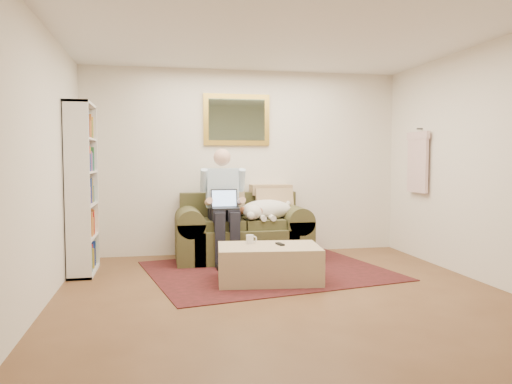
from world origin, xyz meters
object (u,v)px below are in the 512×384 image
object	(u,v)px
laptop	(225,204)
bookshelf	(82,189)
sofa	(242,237)
coffee_mug	(250,239)
seated_man	(224,206)
ottoman	(269,264)
sleeping_dog	(267,210)

from	to	relation	value
laptop	bookshelf	size ratio (longest dim) A/B	0.17
sofa	coffee_mug	distance (m)	1.12
sofa	seated_man	world-z (taller)	seated_man
sofa	ottoman	world-z (taller)	sofa
ottoman	coffee_mug	size ratio (longest dim) A/B	11.01
ottoman	coffee_mug	distance (m)	0.35
sofa	seated_man	distance (m)	0.54
coffee_mug	seated_man	bearing A→B (deg)	100.00
seated_man	bookshelf	size ratio (longest dim) A/B	0.74
seated_man	bookshelf	bearing A→B (deg)	-171.43
sleeping_dog	bookshelf	bearing A→B (deg)	-171.79
seated_man	sofa	bearing A→B (deg)	31.45
laptop	ottoman	xyz separation A→B (m)	(0.35, -1.04, -0.58)
sofa	ottoman	distance (m)	1.28
sofa	sleeping_dog	world-z (taller)	sofa
sleeping_dog	sofa	bearing A→B (deg)	164.26
sleeping_dog	coffee_mug	xyz separation A→B (m)	(-0.42, -1.01, -0.22)
sofa	bookshelf	size ratio (longest dim) A/B	0.88
seated_man	ottoman	xyz separation A→B (m)	(0.35, -1.11, -0.54)
seated_man	ottoman	bearing A→B (deg)	-72.70
ottoman	laptop	bearing A→B (deg)	108.36
sleeping_dog	bookshelf	world-z (taller)	bookshelf
sofa	seated_man	size ratio (longest dim) A/B	1.19
sleeping_dog	coffee_mug	world-z (taller)	sleeping_dog
ottoman	coffee_mug	xyz separation A→B (m)	(-0.18, 0.17, 0.25)
seated_man	bookshelf	xyz separation A→B (m)	(-1.72, -0.26, 0.26)
ottoman	bookshelf	world-z (taller)	bookshelf
laptop	coffee_mug	xyz separation A→B (m)	(0.17, -0.87, -0.33)
seated_man	bookshelf	world-z (taller)	bookshelf
coffee_mug	bookshelf	bearing A→B (deg)	160.10
sofa	laptop	distance (m)	0.59
seated_man	laptop	bearing A→B (deg)	-90.00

